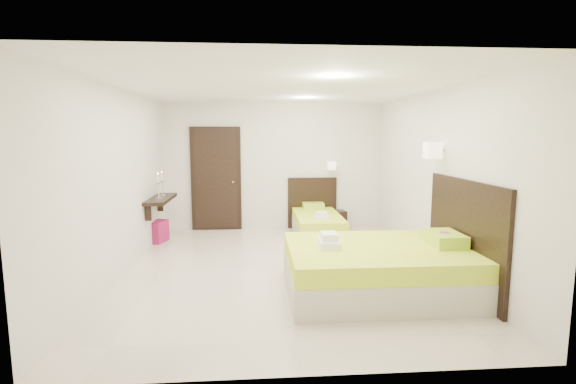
{
  "coord_description": "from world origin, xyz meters",
  "views": [
    {
      "loc": [
        -0.36,
        -5.88,
        1.95
      ],
      "look_at": [
        0.1,
        0.3,
        1.1
      ],
      "focal_mm": 26.0,
      "sensor_mm": 36.0,
      "label": 1
    }
  ],
  "objects": [
    {
      "name": "floor",
      "position": [
        0.0,
        0.0,
        0.0
      ],
      "size": [
        5.5,
        5.5,
        0.0
      ],
      "primitive_type": "plane",
      "color": "beige",
      "rests_on": "ground"
    },
    {
      "name": "bed_single",
      "position": [
        0.79,
        1.97,
        0.26
      ],
      "size": [
        1.03,
        1.71,
        1.41
      ],
      "color": "beige",
      "rests_on": "ground"
    },
    {
      "name": "bed_double",
      "position": [
        1.2,
        -0.96,
        0.33
      ],
      "size": [
        2.24,
        1.91,
        1.85
      ],
      "color": "beige",
      "rests_on": "ground"
    },
    {
      "name": "nightstand",
      "position": [
        1.23,
        2.59,
        0.19
      ],
      "size": [
        0.52,
        0.49,
        0.38
      ],
      "primitive_type": "cube",
      "rotation": [
        0.0,
        0.0,
        0.27
      ],
      "color": "black",
      "rests_on": "ground"
    },
    {
      "name": "ottoman",
      "position": [
        -2.26,
        1.77,
        0.2
      ],
      "size": [
        0.49,
        0.49,
        0.39
      ],
      "primitive_type": "cube",
      "rotation": [
        0.0,
        0.0,
        -0.29
      ],
      "color": "maroon",
      "rests_on": "ground"
    },
    {
      "name": "door",
      "position": [
        -1.2,
        2.7,
        1.05
      ],
      "size": [
        1.02,
        0.15,
        2.14
      ],
      "color": "black",
      "rests_on": "ground"
    },
    {
      "name": "console_shelf",
      "position": [
        -2.08,
        1.6,
        0.82
      ],
      "size": [
        0.35,
        1.2,
        0.78
      ],
      "color": "black",
      "rests_on": "ground"
    }
  ]
}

